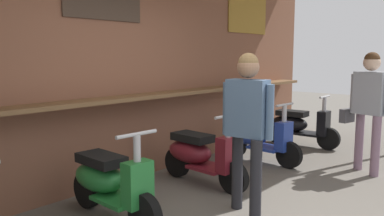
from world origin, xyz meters
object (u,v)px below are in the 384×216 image
Objects in this scene: scooter_black at (298,125)px; shopper_with_handbag at (369,100)px; scooter_blue at (257,137)px; scooter_maroon at (199,154)px; shopper_browsing at (247,116)px; scooter_green at (108,181)px.

shopper_with_handbag is (-0.99, -1.51, 0.67)m from scooter_black.
scooter_maroon is at bearing -86.90° from scooter_blue.
scooter_maroon is at bearing 60.96° from shopper_browsing.
shopper_with_handbag is at bearing 69.41° from scooter_green.
shopper_with_handbag is 2.45m from shopper_browsing.
scooter_blue is 1.47m from scooter_black.
shopper_browsing is at bearing 0.88° from shopper_with_handbag.
scooter_green is 0.83× the size of shopper_browsing.
scooter_green is 1.00× the size of scooter_maroon.
scooter_blue is at bearing -59.91° from shopper_with_handbag.
shopper_with_handbag is at bearing 56.19° from scooter_maroon.
scooter_maroon is (1.47, -0.00, 0.00)m from scooter_green.
shopper_with_handbag is (0.48, -1.51, 0.67)m from scooter_blue.
scooter_black is (1.47, 0.00, 0.00)m from scooter_blue.
scooter_black is 3.60m from shopper_browsing.
scooter_green is 3.78m from shopper_with_handbag.
scooter_green is 1.58m from shopper_browsing.
scooter_black is at bearing 12.36° from shopper_browsing.
scooter_green and scooter_blue have the same top height.
scooter_black is 1.93m from shopper_with_handbag.
scooter_blue is at bearing 23.67° from shopper_browsing.
shopper_browsing is (-0.47, -1.03, 0.66)m from scooter_maroon.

